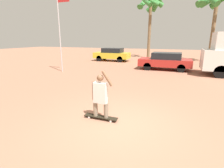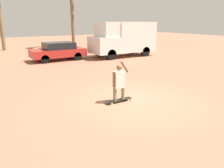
{
  "view_description": "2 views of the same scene",
  "coord_description": "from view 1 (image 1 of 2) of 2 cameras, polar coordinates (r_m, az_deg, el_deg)",
  "views": [
    {
      "loc": [
        1.53,
        -4.56,
        2.51
      ],
      "look_at": [
        -0.64,
        1.06,
        0.94
      ],
      "focal_mm": 28.0,
      "sensor_mm": 36.0,
      "label": 1
    },
    {
      "loc": [
        -5.03,
        -6.44,
        2.99
      ],
      "look_at": [
        -0.83,
        0.34,
        0.69
      ],
      "focal_mm": 35.0,
      "sensor_mm": 36.0,
      "label": 2
    }
  ],
  "objects": [
    {
      "name": "skateboard",
      "position": [
        5.71,
        -3.66,
        -10.67
      ],
      "size": [
        1.11,
        0.23,
        0.09
      ],
      "color": "black",
      "rests_on": "ground_plane"
    },
    {
      "name": "parked_car_red",
      "position": [
        15.18,
        17.03,
        7.31
      ],
      "size": [
        4.14,
        1.94,
        1.4
      ],
      "color": "black",
      "rests_on": "ground_plane"
    },
    {
      "name": "flagpole",
      "position": [
        14.11,
        -16.55,
        17.35
      ],
      "size": [
        1.07,
        0.12,
        5.76
      ],
      "color": "#B7B7BC",
      "rests_on": "ground_plane"
    },
    {
      "name": "person_skateboarder",
      "position": [
        5.42,
        -3.81,
        -3.29
      ],
      "size": [
        0.7,
        0.22,
        1.51
      ],
      "color": "gray",
      "rests_on": "skateboard"
    },
    {
      "name": "palm_tree_center_background",
      "position": [
        24.68,
        12.58,
        23.71
      ],
      "size": [
        3.61,
        3.62,
        7.81
      ],
      "color": "brown",
      "rests_on": "ground_plane"
    },
    {
      "name": "palm_tree_near_van",
      "position": [
        22.59,
        31.11,
        22.4
      ],
      "size": [
        4.19,
        4.23,
        7.58
      ],
      "color": "brown",
      "rests_on": "ground_plane"
    },
    {
      "name": "parked_car_yellow",
      "position": [
        20.25,
        0.0,
        9.72
      ],
      "size": [
        4.02,
        1.75,
        1.47
      ],
      "color": "black",
      "rests_on": "ground_plane"
    },
    {
      "name": "ground_plane",
      "position": [
        5.42,
        2.32,
        -12.97
      ],
      "size": [
        80.0,
        80.0,
        0.0
      ],
      "primitive_type": "plane",
      "color": "#A36B51"
    }
  ]
}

